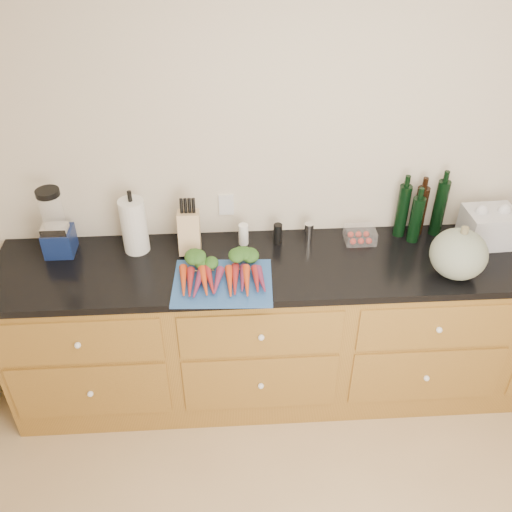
{
  "coord_description": "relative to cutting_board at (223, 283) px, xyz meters",
  "views": [
    {
      "loc": [
        -0.6,
        -1.05,
        2.72
      ],
      "look_at": [
        -0.46,
        1.2,
        1.06
      ],
      "focal_mm": 40.0,
      "sensor_mm": 36.0,
      "label": 1
    }
  ],
  "objects": [
    {
      "name": "bottles",
      "position": [
        1.07,
        0.37,
        0.14
      ],
      "size": [
        0.27,
        0.14,
        0.32
      ],
      "color": "black",
      "rests_on": "countertop"
    },
    {
      "name": "canister_chrome",
      "position": [
        0.47,
        0.34,
        0.05
      ],
      "size": [
        0.05,
        0.05,
        0.11
      ],
      "primitive_type": "cylinder",
      "color": "silver",
      "rests_on": "countertop"
    },
    {
      "name": "wall_back",
      "position": [
        0.63,
        0.48,
        0.35
      ],
      "size": [
        4.1,
        0.05,
        2.6
      ],
      "primitive_type": "cube",
      "color": "beige",
      "rests_on": "ground"
    },
    {
      "name": "blender_appliance",
      "position": [
        -0.85,
        0.32,
        0.16
      ],
      "size": [
        0.15,
        0.15,
        0.38
      ],
      "color": "#101E4E",
      "rests_on": "countertop"
    },
    {
      "name": "grinder_salt",
      "position": [
        0.12,
        0.34,
        0.05
      ],
      "size": [
        0.05,
        0.05,
        0.12
      ],
      "primitive_type": "cylinder",
      "color": "white",
      "rests_on": "countertop"
    },
    {
      "name": "grinder_pepper",
      "position": [
        0.3,
        0.34,
        0.05
      ],
      "size": [
        0.05,
        0.05,
        0.12
      ],
      "primitive_type": "cylinder",
      "color": "black",
      "rests_on": "countertop"
    },
    {
      "name": "knife_block",
      "position": [
        -0.17,
        0.3,
        0.11
      ],
      "size": [
        0.11,
        0.11,
        0.22
      ],
      "primitive_type": "cube",
      "color": "tan",
      "rests_on": "countertop"
    },
    {
      "name": "countertop",
      "position": [
        0.63,
        0.16,
        -0.03
      ],
      "size": [
        3.64,
        0.62,
        0.04
      ],
      "primitive_type": "cube",
      "color": "black",
      "rests_on": "cabinets"
    },
    {
      "name": "squash",
      "position": [
        1.17,
        0.01,
        0.12
      ],
      "size": [
        0.28,
        0.28,
        0.25
      ],
      "primitive_type": "ellipsoid",
      "color": "slate",
      "rests_on": "countertop"
    },
    {
      "name": "carrots",
      "position": [
        0.0,
        0.04,
        0.03
      ],
      "size": [
        0.42,
        0.31,
        0.06
      ],
      "color": "#D94419",
      "rests_on": "cutting_board"
    },
    {
      "name": "cutting_board",
      "position": [
        0.0,
        0.0,
        0.0
      ],
      "size": [
        0.5,
        0.39,
        0.01
      ],
      "primitive_type": "cube",
      "rotation": [
        0.0,
        0.0,
        -0.05
      ],
      "color": "#27539B",
      "rests_on": "countertop"
    },
    {
      "name": "grocery_bag",
      "position": [
        1.43,
        0.28,
        0.09
      ],
      "size": [
        0.27,
        0.22,
        0.19
      ],
      "primitive_type": null,
      "rotation": [
        0.0,
        0.0,
        0.05
      ],
      "color": "silver",
      "rests_on": "countertop"
    },
    {
      "name": "paper_towel",
      "position": [
        -0.45,
        0.32,
        0.14
      ],
      "size": [
        0.13,
        0.13,
        0.3
      ],
      "primitive_type": "cylinder",
      "color": "white",
      "rests_on": "countertop"
    },
    {
      "name": "cabinets",
      "position": [
        0.63,
        0.16,
        -0.5
      ],
      "size": [
        3.6,
        0.64,
        0.9
      ],
      "color": "brown",
      "rests_on": "ground"
    },
    {
      "name": "tomato_box",
      "position": [
        0.75,
        0.33,
        0.03
      ],
      "size": [
        0.16,
        0.13,
        0.08
      ],
      "primitive_type": "cube",
      "color": "white",
      "rests_on": "countertop"
    }
  ]
}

